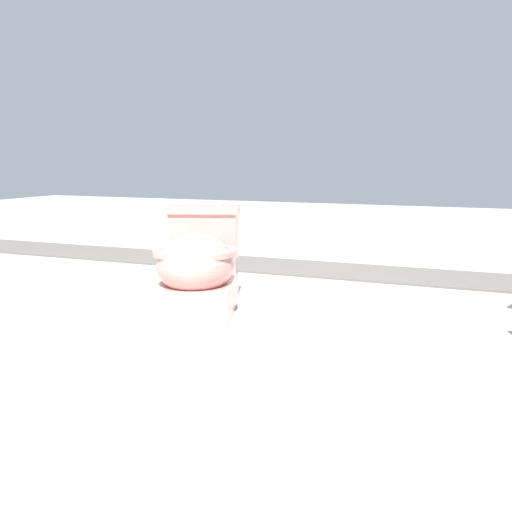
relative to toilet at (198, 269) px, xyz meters
The scene contains 3 objects.
ground_plane 0.23m from the toilet, 91.61° to the left, with size 14.00×14.00×0.00m, color #B7B2A8.
gravel_strip 1.43m from the toilet, 157.08° to the left, with size 0.56×8.00×0.01m, color #605B56.
toilet is the anchor object (origin of this frame).
Camera 1 is at (2.51, 1.28, 0.75)m, focal length 42.00 mm.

